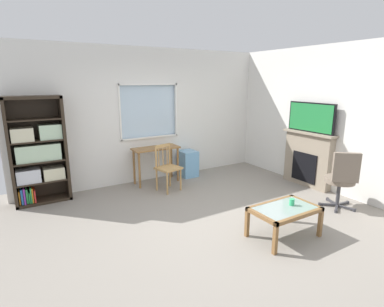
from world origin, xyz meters
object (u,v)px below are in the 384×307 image
(fireplace, at_px, (308,159))
(coffee_table, at_px, (285,212))
(desk_under_window, at_px, (156,154))
(wooden_chair, at_px, (167,167))
(office_chair, at_px, (342,177))
(tv, at_px, (311,117))
(bookshelf, at_px, (38,153))
(sippy_cup, at_px, (292,202))
(plastic_drawer_unit, at_px, (188,163))

(fireplace, bearing_deg, coffee_table, -148.20)
(desk_under_window, relative_size, fireplace, 0.85)
(wooden_chair, xyz_separation_m, office_chair, (2.06, -2.29, 0.09))
(tv, height_order, office_chair, tv)
(bookshelf, distance_m, office_chair, 5.15)
(sippy_cup, bearing_deg, office_chair, 6.74)
(bookshelf, relative_size, plastic_drawer_unit, 3.21)
(plastic_drawer_unit, height_order, sippy_cup, plastic_drawer_unit)
(wooden_chair, xyz_separation_m, coffee_table, (0.55, -2.46, -0.10))
(plastic_drawer_unit, bearing_deg, bookshelf, 178.84)
(plastic_drawer_unit, xyz_separation_m, coffee_table, (-0.24, -3.03, 0.07))
(bookshelf, height_order, sippy_cup, bookshelf)
(coffee_table, bearing_deg, plastic_drawer_unit, 85.49)
(plastic_drawer_unit, height_order, fireplace, fireplace)
(bookshelf, height_order, desk_under_window, bookshelf)
(plastic_drawer_unit, relative_size, sippy_cup, 6.43)
(wooden_chair, relative_size, sippy_cup, 10.00)
(desk_under_window, height_order, office_chair, office_chair)
(wooden_chair, distance_m, plastic_drawer_unit, 0.99)
(coffee_table, bearing_deg, bookshelf, 131.35)
(coffee_table, bearing_deg, desk_under_window, 100.53)
(desk_under_window, bearing_deg, fireplace, -33.87)
(sippy_cup, bearing_deg, plastic_drawer_unit, 88.17)
(plastic_drawer_unit, distance_m, coffee_table, 3.04)
(wooden_chair, xyz_separation_m, sippy_cup, (0.70, -2.45, 0.01))
(desk_under_window, height_order, tv, tv)
(bookshelf, xyz_separation_m, fireplace, (4.74, -1.84, -0.32))
(wooden_chair, xyz_separation_m, plastic_drawer_unit, (0.79, 0.56, -0.17))
(wooden_chair, bearing_deg, tv, -25.38)
(wooden_chair, bearing_deg, desk_under_window, 90.08)
(bookshelf, height_order, wooden_chair, bookshelf)
(plastic_drawer_unit, xyz_separation_m, fireplace, (1.78, -1.78, 0.27))
(fireplace, distance_m, sippy_cup, 2.25)
(bookshelf, height_order, plastic_drawer_unit, bookshelf)
(desk_under_window, relative_size, plastic_drawer_unit, 1.66)
(plastic_drawer_unit, distance_m, office_chair, 3.14)
(fireplace, bearing_deg, tv, 180.00)
(wooden_chair, distance_m, tv, 2.98)
(bookshelf, bearing_deg, tv, -21.27)
(bookshelf, relative_size, sippy_cup, 20.63)
(bookshelf, distance_m, fireplace, 5.09)
(office_chair, bearing_deg, fireplace, 64.76)
(wooden_chair, xyz_separation_m, tv, (2.55, -1.21, 0.93))
(plastic_drawer_unit, distance_m, fireplace, 2.53)
(plastic_drawer_unit, height_order, tv, tv)
(wooden_chair, distance_m, office_chair, 3.08)
(tv, distance_m, coffee_table, 2.58)
(bookshelf, xyz_separation_m, plastic_drawer_unit, (2.96, -0.06, -0.59))
(plastic_drawer_unit, distance_m, tv, 2.74)
(wooden_chair, relative_size, office_chair, 0.90)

